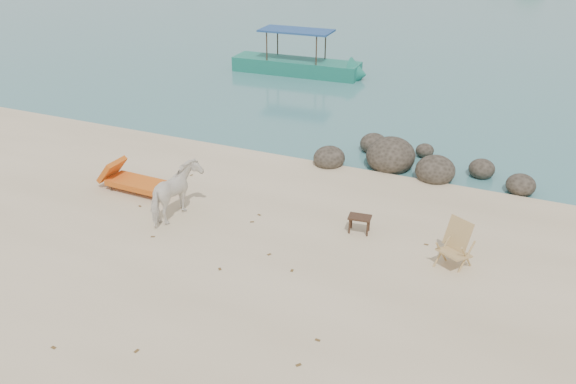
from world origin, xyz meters
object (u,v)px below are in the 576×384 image
object	(u,v)px
boulders	(404,161)
boat_near	(296,37)
lounge_chair	(139,181)
cow	(176,194)
side_table	(359,226)
deck_chair	(455,248)

from	to	relation	value
boulders	boat_near	bearing A→B (deg)	129.36
lounge_chair	boat_near	xyz separation A→B (m)	(-0.86, 13.11, 1.29)
cow	side_table	bearing A→B (deg)	-166.07
boulders	boat_near	distance (m)	11.29
side_table	boat_near	xyz separation A→B (m)	(-6.98, 12.83, 1.42)
lounge_chair	boat_near	world-z (taller)	boat_near
side_table	lounge_chair	size ratio (longest dim) A/B	0.24
boulders	deck_chair	xyz separation A→B (m)	(2.13, -4.74, 0.29)
side_table	lounge_chair	bearing A→B (deg)	176.17
boulders	lounge_chair	distance (m)	7.67
cow	boat_near	bearing A→B (deg)	-79.39
cow	boat_near	size ratio (longest dim) A/B	0.24
boulders	deck_chair	size ratio (longest dim) A/B	6.38
boulders	side_table	xyz separation A→B (m)	(-0.12, -4.18, 0.01)
boulders	side_table	bearing A→B (deg)	-91.69
lounge_chair	deck_chair	distance (m)	8.38
deck_chair	boat_near	distance (m)	16.31
boat_near	lounge_chair	bearing A→B (deg)	-88.09
side_table	deck_chair	distance (m)	2.34
cow	deck_chair	xyz separation A→B (m)	(6.61, 0.52, -0.18)
cow	deck_chair	world-z (taller)	cow
boulders	deck_chair	distance (m)	5.20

